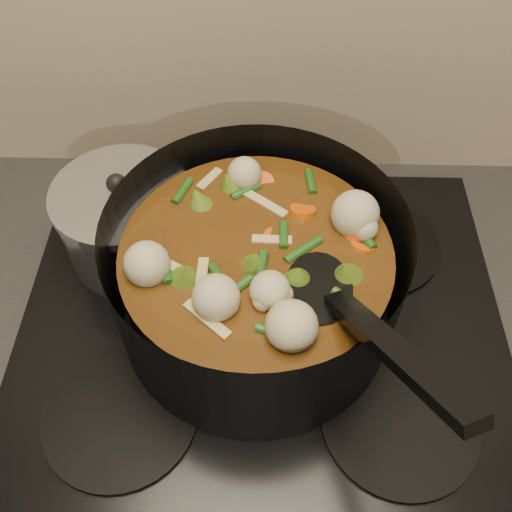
{
  "coord_description": "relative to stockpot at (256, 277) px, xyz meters",
  "views": [
    {
      "loc": [
        0.0,
        1.55,
        1.56
      ],
      "look_at": [
        -0.01,
        1.94,
        1.05
      ],
      "focal_mm": 40.0,
      "sensor_mm": 36.0,
      "label": 1
    }
  ],
  "objects": [
    {
      "name": "counter",
      "position": [
        0.01,
        -0.01,
        -0.55
      ],
      "size": [
        2.64,
        0.64,
        0.91
      ],
      "color": "brown",
      "rests_on": "ground"
    },
    {
      "name": "stovetop",
      "position": [
        0.01,
        -0.01,
        -0.09
      ],
      "size": [
        0.62,
        0.54,
        0.03
      ],
      "color": "black",
      "rests_on": "counter"
    },
    {
      "name": "saucepan",
      "position": [
        -0.18,
        0.1,
        -0.02
      ],
      "size": [
        0.18,
        0.18,
        0.14
      ],
      "rotation": [
        0.0,
        0.0,
        -0.01
      ],
      "color": "silver",
      "rests_on": "stovetop"
    },
    {
      "name": "stockpot",
      "position": [
        0.0,
        0.0,
        0.0
      ],
      "size": [
        0.4,
        0.45,
        0.25
      ],
      "rotation": [
        0.0,
        0.0,
        0.21
      ],
      "color": "black",
      "rests_on": "stovetop"
    }
  ]
}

